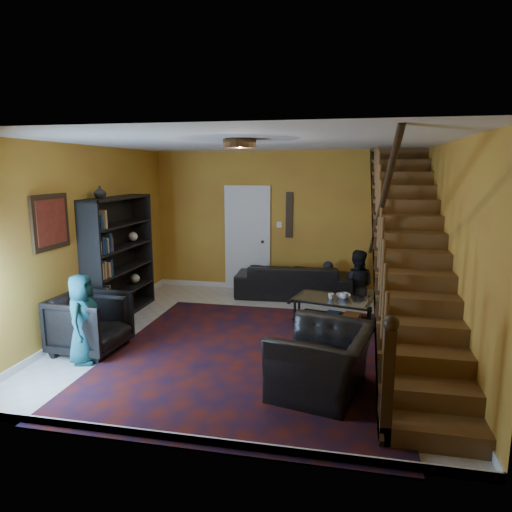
{
  "coord_description": "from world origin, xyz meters",
  "views": [
    {
      "loc": [
        1.31,
        -6.25,
        2.44
      ],
      "look_at": [
        -0.05,
        0.4,
        1.14
      ],
      "focal_mm": 32.0,
      "sensor_mm": 36.0,
      "label": 1
    }
  ],
  "objects_px": {
    "armchair_left": "(90,323)",
    "armchair_right": "(323,361)",
    "bookshelf": "(120,259)",
    "coffee_table": "(333,310)",
    "sofa": "(294,280)"
  },
  "relations": [
    {
      "from": "bookshelf",
      "to": "coffee_table",
      "type": "height_order",
      "value": "bookshelf"
    },
    {
      "from": "armchair_left",
      "to": "coffee_table",
      "type": "relative_size",
      "value": 0.67
    },
    {
      "from": "sofa",
      "to": "armchair_right",
      "type": "height_order",
      "value": "armchair_right"
    },
    {
      "from": "armchair_left",
      "to": "armchair_right",
      "type": "relative_size",
      "value": 0.77
    },
    {
      "from": "armchair_right",
      "to": "sofa",
      "type": "bearing_deg",
      "value": -155.14
    },
    {
      "from": "armchair_left",
      "to": "armchair_right",
      "type": "distance_m",
      "value": 3.19
    },
    {
      "from": "sofa",
      "to": "armchair_right",
      "type": "relative_size",
      "value": 1.95
    },
    {
      "from": "bookshelf",
      "to": "coffee_table",
      "type": "relative_size",
      "value": 1.52
    },
    {
      "from": "bookshelf",
      "to": "coffee_table",
      "type": "xyz_separation_m",
      "value": [
        3.52,
        0.13,
        -0.7
      ]
    },
    {
      "from": "sofa",
      "to": "coffee_table",
      "type": "relative_size",
      "value": 1.67
    },
    {
      "from": "bookshelf",
      "to": "sofa",
      "type": "distance_m",
      "value": 3.27
    },
    {
      "from": "bookshelf",
      "to": "armchair_right",
      "type": "bearing_deg",
      "value": -31.05
    },
    {
      "from": "sofa",
      "to": "armchair_left",
      "type": "relative_size",
      "value": 2.52
    },
    {
      "from": "sofa",
      "to": "coffee_table",
      "type": "bearing_deg",
      "value": 114.15
    },
    {
      "from": "coffee_table",
      "to": "sofa",
      "type": "bearing_deg",
      "value": 117.18
    }
  ]
}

